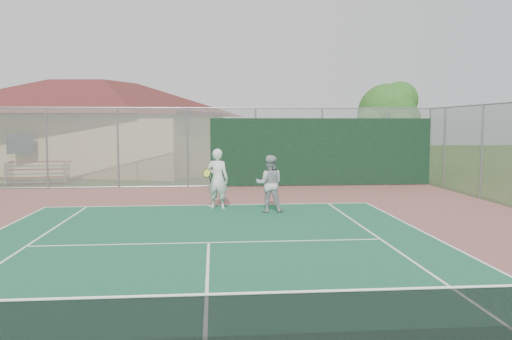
# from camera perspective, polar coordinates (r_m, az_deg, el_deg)

# --- Properties ---
(tennis_net) EXTENTS (11.85, 0.08, 1.10)m
(tennis_net) POSITION_cam_1_polar(r_m,az_deg,el_deg) (5.56, -6.09, -18.73)
(tennis_net) COLOR gray
(tennis_net) RESTS_ON ground
(back_fence) EXTENTS (20.08, 0.11, 3.53)m
(back_fence) POSITION_cam_1_polar(r_m,az_deg,el_deg) (22.17, 0.22, 2.37)
(back_fence) COLOR gray
(back_fence) RESTS_ON ground
(side_fence_right) EXTENTS (0.08, 9.00, 3.50)m
(side_fence_right) POSITION_cam_1_polar(r_m,az_deg,el_deg) (20.19, 24.39, 1.86)
(side_fence_right) COLOR gray
(side_fence_right) RESTS_ON ground
(clubhouse) EXTENTS (16.89, 13.63, 6.34)m
(clubhouse) POSITION_cam_1_polar(r_m,az_deg,el_deg) (31.58, -17.86, 5.78)
(clubhouse) COLOR #CCB482
(clubhouse) RESTS_ON ground
(bleachers) EXTENTS (2.95, 1.95, 1.03)m
(bleachers) POSITION_cam_1_polar(r_m,az_deg,el_deg) (25.66, -23.67, -0.20)
(bleachers) COLOR maroon
(bleachers) RESTS_ON ground
(tree) EXTENTS (3.56, 3.38, 4.97)m
(tree) POSITION_cam_1_polar(r_m,az_deg,el_deg) (26.74, 14.94, 6.10)
(tree) COLOR #3B2315
(tree) RESTS_ON ground
(player_white_front) EXTENTS (0.96, 0.83, 1.97)m
(player_white_front) POSITION_cam_1_polar(r_m,az_deg,el_deg) (16.26, -4.43, -1.08)
(player_white_front) COLOR silver
(player_white_front) RESTS_ON ground
(player_grey_back) EXTENTS (0.94, 0.77, 1.79)m
(player_grey_back) POSITION_cam_1_polar(r_m,az_deg,el_deg) (15.67, 1.54, -1.65)
(player_grey_back) COLOR #AEB0B4
(player_grey_back) RESTS_ON ground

